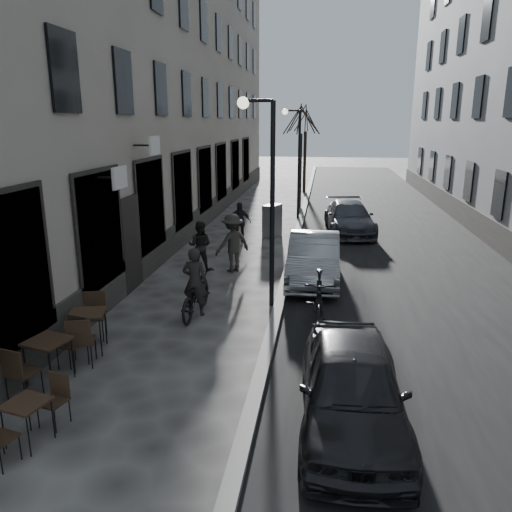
% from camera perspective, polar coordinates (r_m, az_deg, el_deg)
% --- Properties ---
extents(ground, '(120.00, 120.00, 0.00)m').
position_cam_1_polar(ground, '(7.54, -3.46, -21.95)').
color(ground, '#3A3735').
rests_on(ground, ground).
extents(road, '(7.30, 60.00, 0.00)m').
position_cam_1_polar(road, '(22.51, 14.35, 3.07)').
color(road, black).
rests_on(road, ground).
extents(kerb, '(0.25, 60.00, 0.12)m').
position_cam_1_polar(kerb, '(22.37, 5.03, 3.57)').
color(kerb, gray).
rests_on(kerb, ground).
extents(building_left, '(4.00, 35.00, 16.00)m').
position_cam_1_polar(building_left, '(23.78, -10.87, 23.30)').
color(building_left, gray).
rests_on(building_left, ground).
extents(streetlamp_near, '(0.90, 0.28, 5.09)m').
position_cam_1_polar(streetlamp_near, '(12.05, 1.08, 8.57)').
color(streetlamp_near, black).
rests_on(streetlamp_near, ground).
extents(streetlamp_far, '(0.90, 0.28, 5.09)m').
position_cam_1_polar(streetlamp_far, '(23.97, 4.55, 11.84)').
color(streetlamp_far, black).
rests_on(streetlamp_far, ground).
extents(tree_near, '(2.40, 2.40, 5.70)m').
position_cam_1_polar(tree_near, '(26.92, 5.17, 15.39)').
color(tree_near, black).
rests_on(tree_near, ground).
extents(tree_far, '(2.40, 2.40, 5.70)m').
position_cam_1_polar(tree_far, '(32.91, 5.71, 15.34)').
color(tree_far, black).
rests_on(tree_far, ground).
extents(bistro_set_a, '(0.68, 1.41, 0.80)m').
position_cam_1_polar(bistro_set_a, '(8.23, -24.62, -16.51)').
color(bistro_set_a, black).
rests_on(bistro_set_a, ground).
extents(bistro_set_b, '(0.82, 1.69, 0.97)m').
position_cam_1_polar(bistro_set_b, '(9.78, -22.60, -10.55)').
color(bistro_set_b, black).
rests_on(bistro_set_b, ground).
extents(bistro_set_c, '(0.87, 1.74, 0.99)m').
position_cam_1_polar(bistro_set_c, '(10.74, -18.62, -7.74)').
color(bistro_set_c, black).
rests_on(bistro_set_c, ground).
extents(utility_cabinet, '(0.75, 0.99, 1.32)m').
position_cam_1_polar(utility_cabinet, '(20.07, 1.86, 4.03)').
color(utility_cabinet, '#5C5C5E').
rests_on(utility_cabinet, ground).
extents(bicycle, '(0.78, 1.98, 1.02)m').
position_cam_1_polar(bicycle, '(12.11, -6.95, -4.39)').
color(bicycle, black).
rests_on(bicycle, ground).
extents(cyclist_rider, '(0.63, 0.43, 1.68)m').
position_cam_1_polar(cyclist_rider, '(12.01, -7.00, -2.93)').
color(cyclist_rider, black).
rests_on(cyclist_rider, ground).
extents(pedestrian_near, '(0.78, 0.62, 1.56)m').
position_cam_1_polar(pedestrian_near, '(15.66, -6.43, 1.17)').
color(pedestrian_near, black).
rests_on(pedestrian_near, ground).
extents(pedestrian_mid, '(1.32, 1.28, 1.81)m').
position_cam_1_polar(pedestrian_mid, '(15.40, -2.69, 1.50)').
color(pedestrian_mid, '#2D2B28').
rests_on(pedestrian_mid, ground).
extents(pedestrian_far, '(0.94, 0.46, 1.54)m').
position_cam_1_polar(pedestrian_far, '(19.31, -1.92, 3.92)').
color(pedestrian_far, black).
rests_on(pedestrian_far, ground).
extents(car_near, '(1.65, 3.94, 1.33)m').
position_cam_1_polar(car_near, '(7.92, 10.94, -14.47)').
color(car_near, black).
rests_on(car_near, ground).
extents(car_mid, '(1.45, 4.14, 1.36)m').
position_cam_1_polar(car_mid, '(14.62, 6.63, -0.24)').
color(car_mid, '#95989D').
rests_on(car_mid, ground).
extents(car_far, '(2.22, 4.59, 1.29)m').
position_cam_1_polar(car_far, '(21.16, 10.61, 4.31)').
color(car_far, '#3C3E47').
rests_on(car_far, ground).
extents(moped, '(0.65, 2.20, 1.32)m').
position_cam_1_polar(moped, '(11.14, 7.18, -5.38)').
color(moped, black).
rests_on(moped, ground).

